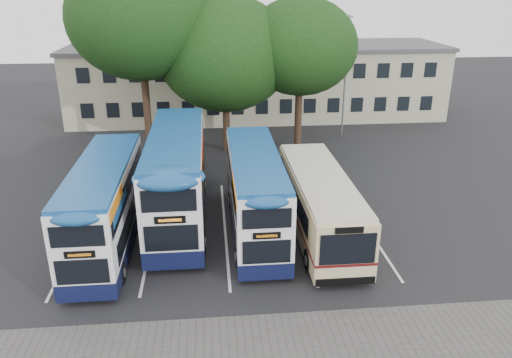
{
  "coord_description": "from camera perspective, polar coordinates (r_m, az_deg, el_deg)",
  "views": [
    {
      "loc": [
        -4.31,
        -17.0,
        11.4
      ],
      "look_at": [
        -2.21,
        5.0,
        2.56
      ],
      "focal_mm": 35.0,
      "sensor_mm": 36.0,
      "label": 1
    }
  ],
  "objects": [
    {
      "name": "bus_dd_right",
      "position": [
        23.55,
        -0.1,
        -1.24
      ],
      "size": [
        2.3,
        9.5,
        3.96
      ],
      "color": "#0F1437",
      "rests_on": "ground"
    },
    {
      "name": "bus_dd_mid",
      "position": [
        25.02,
        -8.98,
        0.64
      ],
      "size": [
        2.62,
        10.8,
        4.5
      ],
      "color": "#0F1437",
      "rests_on": "ground"
    },
    {
      "name": "tree_right",
      "position": [
        34.52,
        5.1,
        14.83
      ],
      "size": [
        7.62,
        7.62,
        10.51
      ],
      "color": "black",
      "rests_on": "ground"
    },
    {
      "name": "bay_lines",
      "position": [
        24.78,
        -3.57,
        -5.62
      ],
      "size": [
        14.12,
        11.0,
        0.01
      ],
      "color": "silver",
      "rests_on": "ground"
    },
    {
      "name": "bus_dd_left",
      "position": [
        23.26,
        -16.88,
        -2.53
      ],
      "size": [
        2.31,
        9.54,
        3.97
      ],
      "color": "#0F1437",
      "rests_on": "ground"
    },
    {
      "name": "lamp_post",
      "position": [
        38.89,
        10.21,
        12.13
      ],
      "size": [
        0.25,
        1.05,
        9.06
      ],
      "color": "gray",
      "rests_on": "ground"
    },
    {
      "name": "bus_single",
      "position": [
        23.9,
        7.25,
        -2.36
      ],
      "size": [
        2.54,
        9.96,
        2.97
      ],
      "color": "beige",
      "rests_on": "ground"
    },
    {
      "name": "tree_mid",
      "position": [
        34.53,
        -3.58,
        14.1
      ],
      "size": [
        9.08,
        9.08,
        10.66
      ],
      "color": "black",
      "rests_on": "ground"
    },
    {
      "name": "tree_left",
      "position": [
        34.3,
        -13.18,
        17.46
      ],
      "size": [
        9.27,
        9.27,
        13.07
      ],
      "color": "black",
      "rests_on": "ground"
    },
    {
      "name": "ground",
      "position": [
        20.91,
        7.5,
        -11.43
      ],
      "size": [
        120.0,
        120.0,
        0.0
      ],
      "primitive_type": "plane",
      "color": "black",
      "rests_on": "ground"
    },
    {
      "name": "depot_building",
      "position": [
        44.96,
        0.13,
        11.24
      ],
      "size": [
        32.4,
        8.4,
        6.2
      ],
      "color": "#BEB699",
      "rests_on": "ground"
    }
  ]
}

